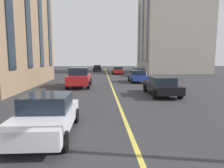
# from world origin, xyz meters

# --- Properties ---
(lane_centre_line) EXTENTS (80.00, 0.16, 0.01)m
(lane_centre_line) POSITION_xyz_m (20.00, 0.00, 0.00)
(lane_centre_line) COLOR #D8C64C
(lane_centre_line) RESTS_ON ground_plane
(car_white_parked_b) EXTENTS (4.40, 1.95, 1.37)m
(car_white_parked_b) POSITION_xyz_m (30.04, -4.90, 0.70)
(car_white_parked_b) COLOR silver
(car_white_parked_b) RESTS_ON ground_plane
(car_black_oncoming) EXTENTS (4.40, 1.95, 1.37)m
(car_black_oncoming) POSITION_xyz_m (13.30, -3.43, 0.70)
(car_black_oncoming) COLOR black
(car_black_oncoming) RESTS_ON ground_plane
(car_white_parked_a) EXTENTS (3.90, 1.89, 1.40)m
(car_white_parked_a) POSITION_xyz_m (6.01, 2.94, 0.70)
(car_white_parked_a) COLOR silver
(car_white_parked_a) RESTS_ON ground_plane
(car_red_mid) EXTENTS (4.70, 2.14, 1.88)m
(car_red_mid) POSITION_xyz_m (18.10, 3.15, 0.97)
(car_red_mid) COLOR #B21E1E
(car_red_mid) RESTS_ON ground_plane
(car_red_near) EXTENTS (3.90, 1.89, 1.40)m
(car_red_near) POSITION_xyz_m (34.53, -1.98, 0.70)
(car_red_near) COLOR #B21E1E
(car_red_near) RESTS_ON ground_plane
(car_black_trailing) EXTENTS (3.90, 1.89, 1.40)m
(car_black_trailing) POSITION_xyz_m (44.31, 1.97, 0.70)
(car_black_trailing) COLOR black
(car_black_trailing) RESTS_ON ground_plane
(car_blue_far) EXTENTS (3.90, 1.89, 1.40)m
(car_blue_far) POSITION_xyz_m (21.74, -3.23, 0.70)
(car_blue_far) COLOR navy
(car_blue_far) RESTS_ON ground_plane
(building_right_near) EXTENTS (11.91, 12.12, 16.05)m
(building_right_near) POSITION_xyz_m (39.31, -13.50, 8.03)
(building_right_near) COLOR #A89E8E
(building_right_near) RESTS_ON ground_plane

